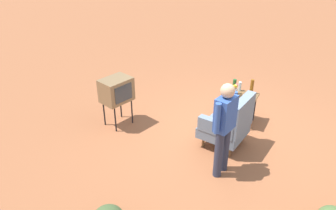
% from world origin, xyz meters
% --- Properties ---
extents(ground_plane, '(60.00, 60.00, 0.00)m').
position_xyz_m(ground_plane, '(0.00, 0.00, 0.00)').
color(ground_plane, '#A05B38').
extents(armchair, '(0.85, 0.86, 1.06)m').
position_xyz_m(armchair, '(0.27, 0.18, 0.50)').
color(armchair, brown).
rests_on(armchair, ground).
extents(side_table, '(0.56, 0.56, 0.62)m').
position_xyz_m(side_table, '(-0.68, 0.15, 0.53)').
color(side_table, black).
rests_on(side_table, ground).
extents(tv_on_stand, '(0.69, 0.58, 1.03)m').
position_xyz_m(tv_on_stand, '(0.56, -2.08, 0.78)').
color(tv_on_stand, black).
rests_on(tv_on_stand, ground).
extents(person_standing, '(0.56, 0.29, 1.64)m').
position_xyz_m(person_standing, '(1.04, 0.32, 0.94)').
color(person_standing, '#2D3347').
rests_on(person_standing, ground).
extents(bottle_tall_amber, '(0.07, 0.07, 0.30)m').
position_xyz_m(bottle_tall_amber, '(-0.89, 0.26, 0.77)').
color(bottle_tall_amber, brown).
rests_on(bottle_tall_amber, side_table).
extents(bottle_short_clear, '(0.06, 0.06, 0.20)m').
position_xyz_m(bottle_short_clear, '(-0.89, 0.01, 0.72)').
color(bottle_short_clear, silver).
rests_on(bottle_short_clear, side_table).
extents(bottle_wine_green, '(0.07, 0.07, 0.32)m').
position_xyz_m(bottle_wine_green, '(-0.69, -0.05, 0.78)').
color(bottle_wine_green, '#1E5623').
rests_on(bottle_wine_green, side_table).
extents(flower_vase, '(0.15, 0.10, 0.27)m').
position_xyz_m(flower_vase, '(-0.59, -0.01, 0.77)').
color(flower_vase, silver).
rests_on(flower_vase, side_table).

